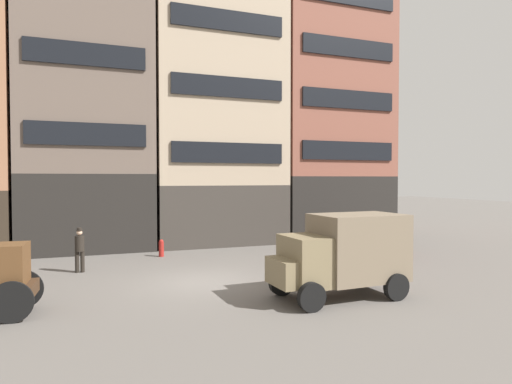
% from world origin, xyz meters
% --- Properties ---
extents(ground_plane, '(120.00, 120.00, 0.00)m').
position_xyz_m(ground_plane, '(0.00, 0.00, 0.00)').
color(ground_plane, '#605B56').
extents(building_center_left, '(7.06, 6.02, 15.95)m').
position_xyz_m(building_center_left, '(-3.93, 10.04, 8.02)').
color(building_center_left, black).
rests_on(building_center_left, ground_plane).
extents(building_center_right, '(7.87, 6.02, 18.00)m').
position_xyz_m(building_center_right, '(3.19, 10.04, 9.05)').
color(building_center_right, '#38332D').
rests_on(building_center_right, ground_plane).
extents(building_far_right, '(7.82, 6.02, 16.64)m').
position_xyz_m(building_far_right, '(10.68, 10.04, 8.37)').
color(building_far_right, black).
rests_on(building_far_right, ground_plane).
extents(delivery_truck_near, '(4.42, 2.28, 2.62)m').
position_xyz_m(delivery_truck_near, '(3.62, -3.54, 1.42)').
color(delivery_truck_near, '#7A6B4C').
rests_on(delivery_truck_near, ground_plane).
extents(sedan_dark, '(3.83, 2.13, 1.83)m').
position_xyz_m(sedan_dark, '(8.46, 2.36, 0.91)').
color(sedan_dark, maroon).
rests_on(sedan_dark, ground_plane).
extents(pedestrian_officer, '(0.45, 0.45, 1.79)m').
position_xyz_m(pedestrian_officer, '(-4.24, 3.35, 0.98)').
color(pedestrian_officer, black).
rests_on(pedestrian_officer, ground_plane).
extents(fire_hydrant_curbside, '(0.24, 0.24, 0.83)m').
position_xyz_m(fire_hydrant_curbside, '(-0.65, 5.82, 0.43)').
color(fire_hydrant_curbside, maroon).
rests_on(fire_hydrant_curbside, ground_plane).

